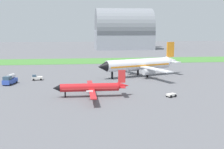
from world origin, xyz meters
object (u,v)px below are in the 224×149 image
pushback_tug_by_runway (37,78)px  control_tower (149,27)px  airplane_foreground_turboprop (91,87)px  fuel_truck_midfield (10,80)px  airplane_midfield_jet (140,64)px  baggage_cart_near_gate (171,95)px

pushback_tug_by_runway → control_tower: bearing=-121.9°
airplane_foreground_turboprop → fuel_truck_midfield: (-25.34, 21.02, -1.02)m
fuel_truck_midfield → control_tower: control_tower is taller
control_tower → airplane_foreground_turboprop: bearing=-108.3°
airplane_midfield_jet → baggage_cart_near_gate: bearing=71.0°
fuel_truck_midfield → control_tower: size_ratio=0.22×
baggage_cart_near_gate → control_tower: bearing=-129.4°
pushback_tug_by_runway → control_tower: size_ratio=0.12×
fuel_truck_midfield → airplane_midfield_jet: bearing=117.3°
airplane_foreground_turboprop → pushback_tug_by_runway: 32.98m
airplane_foreground_turboprop → airplane_midfield_jet: bearing=-122.2°
fuel_truck_midfield → control_tower: bearing=167.2°
pushback_tug_by_runway → control_tower: control_tower is taller
baggage_cart_near_gate → fuel_truck_midfield: bearing=-54.1°
airplane_foreground_turboprop → control_tower: bearing=-107.9°
control_tower → baggage_cart_near_gate: bearing=-102.5°
airplane_foreground_turboprop → control_tower: size_ratio=0.77×
airplane_midfield_jet → baggage_cart_near_gate: (0.94, -34.30, -4.00)m
control_tower → airplane_midfield_jet: bearing=-105.2°
airplane_foreground_turboprop → fuel_truck_midfield: size_ratio=3.44×
airplane_midfield_jet → baggage_cart_near_gate: 34.55m
fuel_truck_midfield → pushback_tug_by_runway: (7.71, 6.80, -0.67)m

